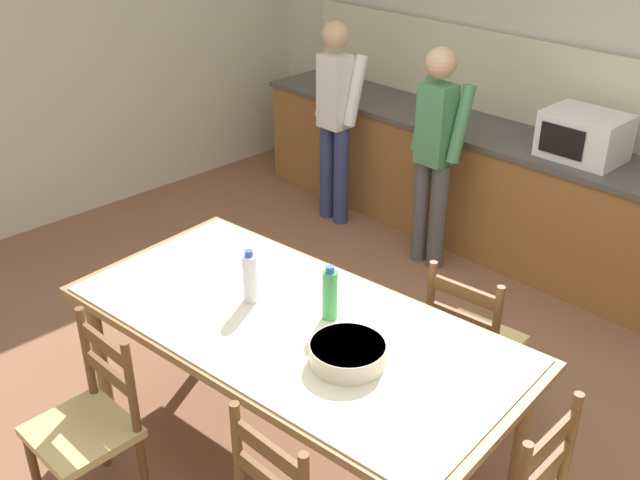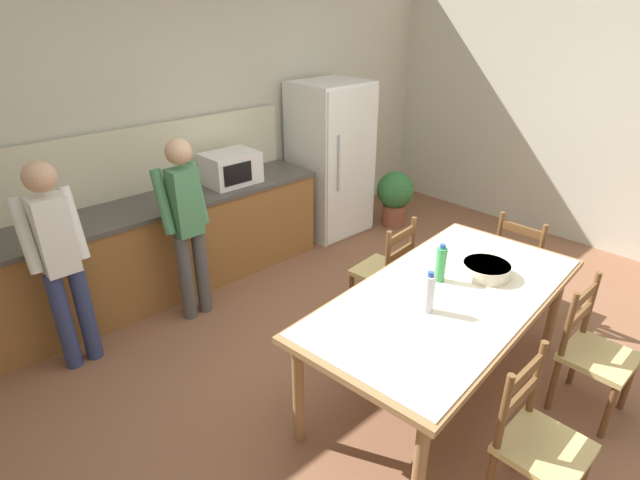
{
  "view_description": "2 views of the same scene",
  "coord_description": "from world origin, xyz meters",
  "px_view_note": "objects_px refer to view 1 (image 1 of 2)",
  "views": [
    {
      "loc": [
        2.16,
        -2.18,
        2.7
      ],
      "look_at": [
        0.01,
        -0.09,
        1.1
      ],
      "focal_mm": 42.0,
      "sensor_mm": 36.0,
      "label": 1
    },
    {
      "loc": [
        -2.43,
        -1.76,
        2.49
      ],
      "look_at": [
        -0.47,
        0.36,
        1.1
      ],
      "focal_mm": 28.0,
      "sensor_mm": 36.0,
      "label": 2
    }
  ],
  "objects_px": {
    "chair_side_far_right": "(471,343)",
    "bottle_off_centre": "(330,294)",
    "person_at_sink": "(335,113)",
    "dining_table": "(293,334)",
    "person_at_counter": "(435,148)",
    "bottle_near_centre": "(250,278)",
    "chair_side_near_left": "(89,426)",
    "microwave": "(584,136)",
    "serving_bowl": "(348,352)"
  },
  "relations": [
    {
      "from": "chair_side_far_right",
      "to": "bottle_off_centre",
      "type": "bearing_deg",
      "value": 60.31
    },
    {
      "from": "person_at_sink",
      "to": "dining_table",
      "type": "bearing_deg",
      "value": -139.29
    },
    {
      "from": "chair_side_far_right",
      "to": "person_at_counter",
      "type": "distance_m",
      "value": 1.68
    },
    {
      "from": "bottle_off_centre",
      "to": "chair_side_far_right",
      "type": "distance_m",
      "value": 0.91
    },
    {
      "from": "bottle_near_centre",
      "to": "chair_side_far_right",
      "type": "relative_size",
      "value": 0.3
    },
    {
      "from": "chair_side_near_left",
      "to": "person_at_sink",
      "type": "relative_size",
      "value": 0.58
    },
    {
      "from": "dining_table",
      "to": "person_at_sink",
      "type": "xyz_separation_m",
      "value": [
        -1.73,
        2.01,
        0.17
      ]
    },
    {
      "from": "bottle_off_centre",
      "to": "person_at_counter",
      "type": "distance_m",
      "value": 2.04
    },
    {
      "from": "microwave",
      "to": "chair_side_near_left",
      "type": "distance_m",
      "value": 3.44
    },
    {
      "from": "dining_table",
      "to": "person_at_counter",
      "type": "xyz_separation_m",
      "value": [
        -0.76,
        1.99,
        0.16
      ]
    },
    {
      "from": "chair_side_far_right",
      "to": "person_at_sink",
      "type": "xyz_separation_m",
      "value": [
        -2.13,
        1.15,
        0.44
      ]
    },
    {
      "from": "dining_table",
      "to": "bottle_off_centre",
      "type": "xyz_separation_m",
      "value": [
        0.09,
        0.14,
        0.2
      ]
    },
    {
      "from": "dining_table",
      "to": "chair_side_far_right",
      "type": "bearing_deg",
      "value": 64.78
    },
    {
      "from": "serving_bowl",
      "to": "chair_side_near_left",
      "type": "height_order",
      "value": "chair_side_near_left"
    },
    {
      "from": "chair_side_near_left",
      "to": "person_at_counter",
      "type": "xyz_separation_m",
      "value": [
        -0.36,
        2.84,
        0.44
      ]
    },
    {
      "from": "microwave",
      "to": "serving_bowl",
      "type": "distance_m",
      "value": 2.58
    },
    {
      "from": "microwave",
      "to": "person_at_counter",
      "type": "xyz_separation_m",
      "value": [
        -0.78,
        -0.52,
        -0.16
      ]
    },
    {
      "from": "bottle_off_centre",
      "to": "dining_table",
      "type": "bearing_deg",
      "value": -124.01
    },
    {
      "from": "microwave",
      "to": "dining_table",
      "type": "height_order",
      "value": "microwave"
    },
    {
      "from": "bottle_near_centre",
      "to": "person_at_sink",
      "type": "height_order",
      "value": "person_at_sink"
    },
    {
      "from": "dining_table",
      "to": "person_at_sink",
      "type": "height_order",
      "value": "person_at_sink"
    },
    {
      "from": "person_at_sink",
      "to": "serving_bowl",
      "type": "bearing_deg",
      "value": -134.17
    },
    {
      "from": "person_at_sink",
      "to": "person_at_counter",
      "type": "xyz_separation_m",
      "value": [
        0.97,
        -0.02,
        -0.01
      ]
    },
    {
      "from": "person_at_sink",
      "to": "bottle_near_centre",
      "type": "bearing_deg",
      "value": -144.32
    },
    {
      "from": "chair_side_far_right",
      "to": "chair_side_near_left",
      "type": "distance_m",
      "value": 1.89
    },
    {
      "from": "dining_table",
      "to": "bottle_off_centre",
      "type": "bearing_deg",
      "value": 55.99
    },
    {
      "from": "chair_side_near_left",
      "to": "bottle_near_centre",
      "type": "bearing_deg",
      "value": 79.7
    },
    {
      "from": "chair_side_far_right",
      "to": "chair_side_near_left",
      "type": "height_order",
      "value": "same"
    },
    {
      "from": "chair_side_far_right",
      "to": "chair_side_near_left",
      "type": "relative_size",
      "value": 1.0
    },
    {
      "from": "chair_side_near_left",
      "to": "person_at_sink",
      "type": "distance_m",
      "value": 3.19
    },
    {
      "from": "person_at_sink",
      "to": "person_at_counter",
      "type": "distance_m",
      "value": 0.97
    },
    {
      "from": "bottle_near_centre",
      "to": "person_at_counter",
      "type": "distance_m",
      "value": 2.08
    },
    {
      "from": "chair_side_far_right",
      "to": "microwave",
      "type": "bearing_deg",
      "value": -83.47
    },
    {
      "from": "dining_table",
      "to": "serving_bowl",
      "type": "bearing_deg",
      "value": -6.13
    },
    {
      "from": "bottle_near_centre",
      "to": "person_at_sink",
      "type": "distance_m",
      "value": 2.51
    },
    {
      "from": "dining_table",
      "to": "person_at_counter",
      "type": "height_order",
      "value": "person_at_counter"
    },
    {
      "from": "bottle_off_centre",
      "to": "person_at_counter",
      "type": "bearing_deg",
      "value": 114.76
    },
    {
      "from": "chair_side_far_right",
      "to": "serving_bowl",
      "type": "bearing_deg",
      "value": 82.31
    },
    {
      "from": "person_at_counter",
      "to": "serving_bowl",
      "type": "bearing_deg",
      "value": -150.68
    },
    {
      "from": "bottle_near_centre",
      "to": "person_at_counter",
      "type": "relative_size",
      "value": 0.17
    },
    {
      "from": "dining_table",
      "to": "chair_side_near_left",
      "type": "height_order",
      "value": "chair_side_near_left"
    },
    {
      "from": "serving_bowl",
      "to": "chair_side_near_left",
      "type": "relative_size",
      "value": 0.35
    },
    {
      "from": "chair_side_far_right",
      "to": "person_at_sink",
      "type": "distance_m",
      "value": 2.46
    },
    {
      "from": "chair_side_near_left",
      "to": "serving_bowl",
      "type": "bearing_deg",
      "value": 44.92
    },
    {
      "from": "serving_bowl",
      "to": "person_at_counter",
      "type": "height_order",
      "value": "person_at_counter"
    },
    {
      "from": "dining_table",
      "to": "serving_bowl",
      "type": "height_order",
      "value": "serving_bowl"
    },
    {
      "from": "bottle_near_centre",
      "to": "bottle_off_centre",
      "type": "xyz_separation_m",
      "value": [
        0.36,
        0.17,
        0.0
      ]
    },
    {
      "from": "bottle_near_centre",
      "to": "serving_bowl",
      "type": "relative_size",
      "value": 0.84
    },
    {
      "from": "serving_bowl",
      "to": "person_at_sink",
      "type": "bearing_deg",
      "value": 135.83
    },
    {
      "from": "microwave",
      "to": "chair_side_near_left",
      "type": "relative_size",
      "value": 0.55
    }
  ]
}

